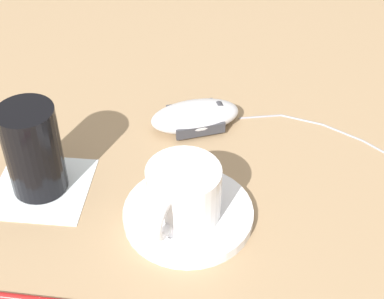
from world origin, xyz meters
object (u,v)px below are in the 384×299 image
at_px(coffee_cup, 183,193).
at_px(drinking_glass, 33,150).
at_px(computer_mouse, 195,116).
at_px(saucer, 188,214).

distance_m(coffee_cup, drinking_glass, 0.18).
bearing_deg(coffee_cup, computer_mouse, -26.69).
distance_m(saucer, computer_mouse, 0.17).
bearing_deg(saucer, coffee_cup, 106.95).
height_order(saucer, coffee_cup, coffee_cup).
distance_m(saucer, drinking_glass, 0.19).
height_order(saucer, drinking_glass, drinking_glass).
bearing_deg(saucer, drinking_glass, 51.82).
relative_size(saucer, drinking_glass, 1.31).
xyz_separation_m(saucer, coffee_cup, (-0.00, 0.01, 0.04)).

